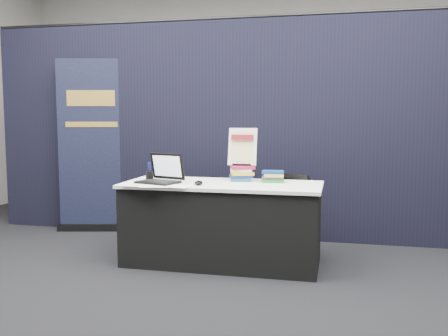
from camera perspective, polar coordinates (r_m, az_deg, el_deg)
floor at (r=4.20m, az=-2.00°, el=-12.92°), size 8.00×8.00×0.00m
wall_back at (r=7.91m, az=5.60°, el=8.79°), size 8.00×0.02×3.50m
drape_partition at (r=5.53m, az=2.28°, el=4.33°), size 6.00×0.08×2.40m
display_table at (r=4.61m, az=-0.22°, el=-6.33°), size 1.80×0.75×0.75m
laptop at (r=4.59m, az=-7.37°, el=-0.91°), size 0.41×0.37×0.27m
mouse at (r=4.42m, az=-2.92°, el=-1.71°), size 0.09×0.13×0.04m
brochure_left at (r=4.38m, az=-7.78°, el=-2.06°), size 0.30×0.24×0.00m
brochure_mid at (r=4.46m, az=-9.12°, el=-1.93°), size 0.35×0.26×0.00m
brochure_right at (r=4.36m, az=-5.57°, el=-2.07°), size 0.31×0.25×0.00m
pen_cup at (r=4.74m, az=-8.51°, el=-0.91°), size 0.08×0.08×0.09m
book_stack_tall at (r=4.69m, az=2.05°, el=-0.61°), size 0.24×0.21×0.14m
book_stack_short at (r=4.61m, az=5.68°, el=-0.98°), size 0.21×0.17×0.11m
info_sign at (r=4.70m, az=2.13°, el=2.40°), size 0.27×0.14×0.36m
pullup_banner at (r=6.05m, az=-14.74°, el=1.38°), size 0.85×0.30×2.02m
stacking_chair at (r=4.81m, az=7.56°, el=-5.05°), size 0.47×0.49×0.80m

